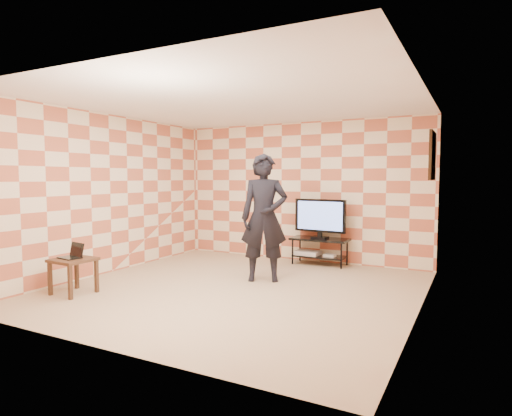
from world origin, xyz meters
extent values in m
plane|color=#C7AC8A|center=(0.00, 0.00, 0.00)|extent=(5.00, 5.00, 0.00)
cube|color=beige|center=(0.00, 2.50, 1.35)|extent=(5.00, 0.02, 2.70)
cube|color=beige|center=(0.00, -2.50, 1.35)|extent=(5.00, 0.02, 2.70)
cube|color=beige|center=(-2.50, 0.00, 1.35)|extent=(0.02, 5.00, 2.70)
cube|color=beige|center=(2.50, 0.00, 1.35)|extent=(0.02, 5.00, 2.70)
cube|color=white|center=(0.00, 0.00, 2.70)|extent=(5.00, 5.00, 0.02)
cube|color=black|center=(2.47, 1.55, 1.95)|extent=(0.04, 0.72, 0.72)
cube|color=black|center=(2.47, 1.55, 1.95)|extent=(0.04, 0.03, 0.68)
cube|color=black|center=(2.47, 1.55, 1.95)|extent=(0.04, 0.68, 0.03)
cube|color=black|center=(0.50, 2.22, 0.48)|extent=(1.06, 0.48, 0.04)
cube|color=black|center=(0.50, 2.22, 0.16)|extent=(0.96, 0.43, 0.03)
cylinder|color=black|center=(0.03, 2.03, 0.25)|extent=(0.03, 0.03, 0.50)
cylinder|color=black|center=(0.03, 2.41, 0.25)|extent=(0.03, 0.03, 0.50)
cylinder|color=black|center=(0.97, 2.03, 0.25)|extent=(0.03, 0.03, 0.50)
cylinder|color=black|center=(0.97, 2.41, 0.25)|extent=(0.03, 0.03, 0.50)
cube|color=black|center=(0.50, 2.22, 0.52)|extent=(0.31, 0.22, 0.03)
cube|color=black|center=(0.50, 2.22, 0.57)|extent=(0.08, 0.06, 0.08)
cube|color=black|center=(0.50, 2.22, 0.92)|extent=(1.00, 0.17, 0.61)
cube|color=#6685DE|center=(0.50, 2.18, 0.92)|extent=(0.89, 0.10, 0.53)
cube|color=silver|center=(0.27, 2.19, 0.21)|extent=(0.48, 0.35, 0.08)
cube|color=silver|center=(0.71, 2.19, 0.20)|extent=(0.22, 0.17, 0.05)
cube|color=#3E2818|center=(-1.90, -1.28, 0.48)|extent=(0.53, 0.53, 0.04)
cube|color=#3E2818|center=(-2.13, -1.49, 0.23)|extent=(0.05, 0.05, 0.46)
cube|color=#3E2818|center=(-2.11, -1.06, 0.23)|extent=(0.05, 0.05, 0.46)
cube|color=#3E2818|center=(-1.70, -1.51, 0.23)|extent=(0.05, 0.05, 0.46)
cube|color=#3E2818|center=(-1.68, -1.08, 0.23)|extent=(0.05, 0.05, 0.46)
cube|color=black|center=(-1.96, -1.29, 0.51)|extent=(0.34, 0.27, 0.02)
cube|color=black|center=(-1.94, -1.19, 0.61)|extent=(0.31, 0.10, 0.20)
imported|color=black|center=(0.12, 0.64, 1.00)|extent=(0.86, 0.74, 2.00)
camera|label=1|loc=(3.08, -5.34, 1.63)|focal=30.00mm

